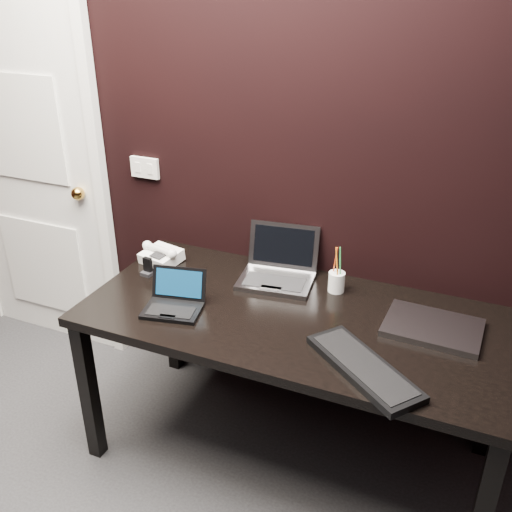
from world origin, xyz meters
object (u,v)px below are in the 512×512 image
at_px(ext_keyboard, 363,367).
at_px(closed_laptop, 433,327).
at_px(netbook, 174,302).
at_px(mobile_phone, 147,269).
at_px(pen_cup, 337,281).
at_px(desk_phone, 161,255).
at_px(silver_laptop, 278,271).
at_px(door, 29,165).
at_px(desk, 293,330).

xyz_separation_m(ext_keyboard, closed_laptop, (0.18, 0.35, -0.00)).
relative_size(netbook, mobile_phone, 3.17).
height_order(ext_keyboard, pen_cup, pen_cup).
height_order(netbook, mobile_phone, netbook).
bearing_deg(ext_keyboard, netbook, 173.26).
bearing_deg(netbook, closed_laptop, 14.50).
distance_m(desk_phone, mobile_phone, 0.13).
relative_size(silver_laptop, closed_laptop, 0.96).
bearing_deg(door, netbook, -24.04).
bearing_deg(silver_laptop, door, 174.85).
height_order(silver_laptop, pen_cup, silver_laptop).
distance_m(desk, mobile_phone, 0.73).
distance_m(ext_keyboard, mobile_phone, 1.11).
xyz_separation_m(desk, ext_keyboard, (0.34, -0.25, 0.09)).
xyz_separation_m(desk_phone, pen_cup, (0.83, 0.06, 0.01)).
xyz_separation_m(desk, pen_cup, (0.10, 0.25, 0.13)).
bearing_deg(pen_cup, door, 175.75).
bearing_deg(ext_keyboard, desk_phone, 158.11).
height_order(ext_keyboard, closed_laptop, ext_keyboard).
relative_size(ext_keyboard, pen_cup, 2.25).
height_order(silver_laptop, ext_keyboard, silver_laptop).
relative_size(netbook, ext_keyboard, 0.57).
bearing_deg(ext_keyboard, mobile_phone, 164.26).
relative_size(netbook, pen_cup, 1.27).
xyz_separation_m(door, closed_laptop, (2.18, -0.28, -0.29)).
bearing_deg(ext_keyboard, pen_cup, 115.89).
relative_size(closed_laptop, mobile_phone, 4.40).
xyz_separation_m(door, desk, (1.65, -0.38, -0.38)).
relative_size(closed_laptop, pen_cup, 1.77).
height_order(netbook, closed_laptop, netbook).
xyz_separation_m(silver_laptop, closed_laptop, (0.69, -0.14, -0.03)).
relative_size(desk, silver_laptop, 4.81).
relative_size(desk, ext_keyboard, 3.64).
height_order(desk, closed_laptop, closed_laptop).
distance_m(netbook, closed_laptop, 1.02).
distance_m(silver_laptop, mobile_phone, 0.59).
distance_m(silver_laptop, desk_phone, 0.57).
bearing_deg(desk, netbook, -161.33).
bearing_deg(desk, pen_cup, 67.22).
bearing_deg(desk_phone, ext_keyboard, -21.89).
xyz_separation_m(desk, desk_phone, (-0.73, 0.18, 0.11)).
xyz_separation_m(netbook, ext_keyboard, (0.80, -0.09, -0.02)).
distance_m(door, desk, 1.73).
bearing_deg(silver_laptop, mobile_phone, -160.98).
xyz_separation_m(desk, silver_laptop, (-0.16, 0.24, 0.12)).
bearing_deg(desk, desk_phone, 166.07).
height_order(closed_laptop, desk_phone, desk_phone).
relative_size(door, pen_cup, 10.31).
distance_m(closed_laptop, mobile_phone, 1.25).
bearing_deg(closed_laptop, desk_phone, 176.29).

